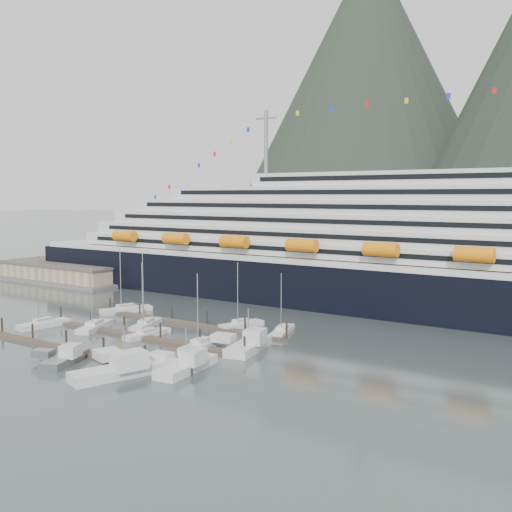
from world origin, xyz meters
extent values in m
plane|color=#4A5858|center=(0.00, 0.00, 0.00)|extent=(1600.00, 1600.00, 0.00)
cone|color=#202B21|center=(-220.00, 600.00, 145.00)|extent=(340.00, 340.00, 340.00)
cube|color=black|center=(25.00, 55.00, 4.00)|extent=(210.00, 28.00, 12.00)
cube|color=silver|center=(25.00, 55.00, 10.50)|extent=(205.80, 27.44, 1.50)
cube|color=silver|center=(30.00, 55.00, 13.10)|extent=(185.00, 26.00, 3.20)
cube|color=black|center=(30.00, 41.95, 13.26)|extent=(175.75, 0.20, 1.00)
cube|color=silver|center=(32.00, 55.00, 16.30)|extent=(180.00, 25.00, 3.20)
cube|color=black|center=(32.00, 42.45, 16.46)|extent=(171.00, 0.20, 1.00)
cube|color=silver|center=(34.00, 55.00, 19.50)|extent=(172.00, 24.00, 3.20)
cube|color=black|center=(34.00, 42.95, 19.66)|extent=(163.40, 0.20, 1.00)
cube|color=silver|center=(36.00, 55.00, 22.70)|extent=(160.00, 23.00, 3.20)
cube|color=black|center=(36.00, 43.45, 22.86)|extent=(152.00, 0.20, 1.00)
cube|color=silver|center=(38.00, 55.00, 25.80)|extent=(140.00, 22.00, 3.00)
cube|color=black|center=(38.00, 43.95, 25.95)|extent=(133.00, 0.20, 1.00)
cube|color=silver|center=(40.00, 55.00, 28.80)|extent=(95.00, 20.00, 3.00)
cube|color=black|center=(40.00, 44.95, 28.95)|extent=(90.25, 0.20, 1.00)
cylinder|color=gray|center=(-10.00, 55.00, 38.30)|extent=(1.00, 1.00, 16.00)
cylinder|color=orange|center=(-45.00, 40.00, 14.50)|extent=(7.00, 2.80, 2.80)
cylinder|color=orange|center=(-27.00, 40.00, 14.50)|extent=(7.00, 2.80, 2.80)
cylinder|color=orange|center=(-9.00, 40.00, 14.50)|extent=(7.00, 2.80, 2.80)
cylinder|color=orange|center=(9.00, 40.00, 14.50)|extent=(7.00, 2.80, 2.80)
cylinder|color=orange|center=(27.00, 40.00, 14.50)|extent=(7.00, 2.80, 2.80)
cylinder|color=orange|center=(45.00, 40.00, 14.50)|extent=(7.00, 2.80, 2.80)
cube|color=#595956|center=(-72.00, 42.00, 0.30)|extent=(46.00, 20.00, 1.20)
cube|color=gray|center=(-72.00, 42.00, 2.50)|extent=(42.00, 16.00, 5.00)
cube|color=#595147|center=(-72.00, 42.00, 5.20)|extent=(43.00, 17.00, 0.60)
cube|color=#3E3228|center=(-5.00, -10.00, 0.25)|extent=(48.00, 2.00, 0.50)
cylinder|color=black|center=(-26.00, -8.90, 1.40)|extent=(0.36, 0.36, 3.20)
cylinder|color=black|center=(-17.00, -8.90, 1.40)|extent=(0.36, 0.36, 3.20)
cylinder|color=black|center=(-8.00, -8.90, 1.40)|extent=(0.36, 0.36, 3.20)
cylinder|color=black|center=(1.00, -8.90, 1.40)|extent=(0.36, 0.36, 3.20)
cylinder|color=black|center=(10.00, -8.90, 1.40)|extent=(0.36, 0.36, 3.20)
cylinder|color=black|center=(19.00, -8.90, 1.40)|extent=(0.36, 0.36, 3.20)
cube|color=#3E3228|center=(-5.00, 3.00, 0.25)|extent=(48.00, 2.00, 0.50)
cylinder|color=black|center=(-26.00, 4.10, 1.40)|extent=(0.36, 0.36, 3.20)
cylinder|color=black|center=(-17.00, 4.10, 1.40)|extent=(0.36, 0.36, 3.20)
cylinder|color=black|center=(-8.00, 4.10, 1.40)|extent=(0.36, 0.36, 3.20)
cylinder|color=black|center=(1.00, 4.10, 1.40)|extent=(0.36, 0.36, 3.20)
cylinder|color=black|center=(10.00, 4.10, 1.40)|extent=(0.36, 0.36, 3.20)
cylinder|color=black|center=(19.00, 4.10, 1.40)|extent=(0.36, 0.36, 3.20)
cube|color=#3E3228|center=(-5.00, 16.00, 0.25)|extent=(48.00, 2.00, 0.50)
cylinder|color=black|center=(-26.00, 17.10, 1.40)|extent=(0.36, 0.36, 3.20)
cylinder|color=black|center=(-17.00, 17.10, 1.40)|extent=(0.36, 0.36, 3.20)
cylinder|color=black|center=(-8.00, 17.10, 1.40)|extent=(0.36, 0.36, 3.20)
cylinder|color=black|center=(1.00, 17.10, 1.40)|extent=(0.36, 0.36, 3.20)
cylinder|color=black|center=(10.00, 17.10, 1.40)|extent=(0.36, 0.36, 3.20)
cylinder|color=black|center=(19.00, 17.10, 1.40)|extent=(0.36, 0.36, 3.20)
cube|color=silver|center=(-24.70, -0.96, 0.25)|extent=(4.14, 10.20, 1.54)
cube|color=silver|center=(-24.70, -0.96, 1.27)|extent=(2.64, 3.73, 0.88)
cylinder|color=gray|center=(-24.83, -1.94, 6.94)|extent=(0.18, 0.18, 11.89)
cube|color=silver|center=(-8.24, 9.95, 0.25)|extent=(5.81, 10.20, 1.39)
cube|color=silver|center=(-8.24, 9.95, 1.14)|extent=(3.05, 3.94, 0.79)
cylinder|color=gray|center=(-7.91, 9.01, 7.57)|extent=(0.16, 0.16, 13.36)
cube|color=silver|center=(-14.95, 3.11, 0.25)|extent=(6.29, 10.30, 1.47)
cube|color=silver|center=(-14.95, 3.11, 1.21)|extent=(3.26, 4.04, 0.84)
cylinder|color=gray|center=(-14.57, 2.18, 6.45)|extent=(0.17, 0.17, 11.00)
cube|color=silver|center=(-2.63, 4.52, 0.25)|extent=(2.96, 9.75, 1.22)
cube|color=silver|center=(-2.63, 4.52, 1.00)|extent=(1.98, 3.48, 0.70)
cylinder|color=gray|center=(-2.69, 3.56, 7.13)|extent=(0.14, 0.14, 12.69)
cube|color=silver|center=(-22.25, 18.26, 0.25)|extent=(6.98, 11.39, 1.56)
cube|color=silver|center=(-22.25, 18.26, 1.28)|extent=(3.56, 4.46, 0.89)
cylinder|color=gray|center=(-22.68, 17.24, 7.51)|extent=(0.18, 0.18, 13.02)
cube|color=silver|center=(7.19, 20.00, 0.25)|extent=(5.21, 9.57, 1.43)
cube|color=silver|center=(7.19, 20.00, 1.17)|extent=(2.89, 3.67, 0.82)
cylinder|color=gray|center=(6.92, 19.12, 6.77)|extent=(0.16, 0.16, 11.71)
cube|color=silver|center=(16.35, 20.00, 0.25)|extent=(5.09, 9.98, 1.29)
cube|color=silver|center=(16.35, 20.00, 1.06)|extent=(2.75, 3.78, 0.74)
cylinder|color=gray|center=(16.63, 19.07, 6.03)|extent=(0.15, 0.15, 10.41)
cube|color=silver|center=(10.87, 3.28, 0.25)|extent=(3.86, 10.11, 1.54)
cube|color=silver|center=(10.87, 3.28, 1.26)|extent=(2.54, 3.66, 0.88)
cylinder|color=gray|center=(10.97, 2.30, 6.81)|extent=(0.18, 0.18, 11.65)
cube|color=gray|center=(-0.68, -15.00, 0.35)|extent=(6.37, 10.03, 1.74)
cube|color=gray|center=(-4.06, -16.31, 1.39)|extent=(3.51, 3.03, 1.04)
cube|color=silver|center=(0.21, -14.65, 2.00)|extent=(3.30, 3.55, 1.91)
cube|color=black|center=(0.21, -14.65, 2.69)|extent=(3.07, 3.31, 0.43)
cylinder|color=gray|center=(-0.68, -15.00, 3.47)|extent=(0.14, 0.14, 4.34)
cube|color=silver|center=(11.34, -14.26, 0.35)|extent=(8.83, 15.93, 2.21)
cube|color=silver|center=(5.78, -12.34, 1.77)|extent=(4.67, 4.45, 1.33)
cube|color=silver|center=(12.80, -14.77, 2.54)|extent=(4.44, 5.40, 2.43)
cube|color=black|center=(12.80, -14.77, 3.43)|extent=(4.13, 5.04, 0.55)
cylinder|color=gray|center=(11.34, -14.26, 4.42)|extent=(0.18, 0.18, 5.53)
cube|color=silver|center=(17.09, -7.81, 0.35)|extent=(4.88, 12.07, 1.96)
cube|color=silver|center=(12.67, -8.33, 1.56)|extent=(3.61, 2.96, 1.17)
cube|color=silver|center=(18.26, -7.67, 2.25)|extent=(3.13, 3.82, 2.15)
cube|color=black|center=(18.26, -7.67, 3.03)|extent=(2.91, 3.56, 0.49)
cylinder|color=gray|center=(17.09, -7.81, 3.91)|extent=(0.16, 0.16, 4.89)
cube|color=silver|center=(18.00, 6.65, 0.35)|extent=(6.20, 12.30, 2.14)
cube|color=silver|center=(13.63, 5.73, 1.71)|extent=(4.09, 3.28, 1.28)
cube|color=silver|center=(19.15, 6.89, 2.46)|extent=(3.66, 4.07, 2.35)
cube|color=black|center=(19.15, 6.89, 3.32)|extent=(3.40, 3.80, 0.53)
cylinder|color=gray|center=(18.00, 6.65, 4.28)|extent=(0.17, 0.17, 5.35)
camera|label=1|loc=(72.42, -72.04, 25.33)|focal=42.00mm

